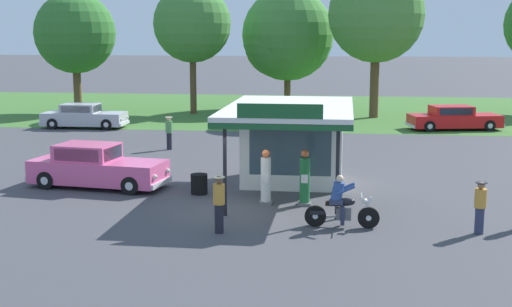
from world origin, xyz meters
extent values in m
plane|color=#424247|center=(0.00, 0.00, 0.00)|extent=(300.00, 300.00, 0.00)
cube|color=#3D6B2D|center=(0.00, 30.00, 0.00)|extent=(120.00, 24.00, 0.01)
cube|color=silver|center=(1.48, 4.52, 1.50)|extent=(3.69, 3.29, 2.99)
cube|color=#384C56|center=(1.48, 2.90, 1.56)|extent=(2.95, 0.05, 1.92)
cube|color=silver|center=(1.48, 2.64, 3.07)|extent=(4.39, 7.56, 0.16)
cube|color=#195128|center=(1.48, 2.64, 2.89)|extent=(4.39, 7.56, 0.18)
cube|color=#195128|center=(1.48, -1.11, 3.37)|extent=(2.58, 0.08, 0.44)
cylinder|color=black|center=(3.23, -0.74, 1.50)|extent=(0.12, 0.12, 2.99)
cylinder|color=black|center=(-0.26, -0.74, 1.50)|extent=(0.12, 0.12, 2.99)
cube|color=slate|center=(0.83, 0.94, 0.05)|extent=(0.44, 0.44, 0.10)
cylinder|color=silver|center=(0.83, 0.94, 0.84)|extent=(0.34, 0.34, 1.48)
cube|color=white|center=(0.83, 0.76, 0.91)|extent=(0.22, 0.02, 0.28)
sphere|color=orange|center=(0.83, 0.94, 1.72)|extent=(0.26, 0.26, 0.26)
cube|color=slate|center=(2.14, 0.94, 0.05)|extent=(0.44, 0.44, 0.10)
cylinder|color=#1E6B33|center=(2.14, 0.94, 0.85)|extent=(0.34, 0.34, 1.51)
cube|color=white|center=(2.14, 0.76, 0.93)|extent=(0.22, 0.02, 0.28)
sphere|color=orange|center=(2.14, 0.94, 1.75)|extent=(0.26, 0.26, 0.26)
cylinder|color=black|center=(4.17, -1.63, 0.32)|extent=(0.64, 0.10, 0.64)
cylinder|color=silver|center=(4.17, -1.63, 0.32)|extent=(0.16, 0.12, 0.16)
cylinder|color=black|center=(2.61, -1.64, 0.32)|extent=(0.64, 0.10, 0.64)
cylinder|color=silver|center=(2.61, -1.64, 0.32)|extent=(0.16, 0.12, 0.16)
ellipsoid|color=black|center=(3.49, -1.64, 0.78)|extent=(0.56, 0.24, 0.24)
cube|color=#59595E|center=(3.44, -1.64, 0.42)|extent=(0.44, 0.24, 0.36)
cube|color=black|center=(3.14, -1.64, 0.72)|extent=(0.48, 0.26, 0.10)
cylinder|color=silver|center=(4.07, -1.63, 0.60)|extent=(0.37, 0.07, 0.71)
cylinder|color=silver|center=(3.95, -1.63, 0.98)|extent=(0.04, 0.70, 0.04)
sphere|color=silver|center=(4.05, -1.63, 0.82)|extent=(0.16, 0.16, 0.16)
cube|color=black|center=(2.66, -1.64, 0.44)|extent=(0.44, 0.18, 0.12)
cylinder|color=silver|center=(3.04, -1.50, 0.28)|extent=(0.70, 0.08, 0.18)
cube|color=#2D3351|center=(3.21, -1.64, 0.78)|extent=(0.40, 0.34, 0.14)
cylinder|color=#2D3351|center=(3.41, -1.48, 0.38)|extent=(0.12, 0.23, 0.56)
cylinder|color=#2D3351|center=(3.41, -1.80, 0.38)|extent=(0.12, 0.23, 0.56)
cylinder|color=#2D4C8C|center=(3.25, -1.64, 1.09)|extent=(0.41, 0.32, 0.60)
sphere|color=beige|center=(3.31, -1.64, 1.47)|extent=(0.22, 0.22, 0.22)
cylinder|color=#2D4C8C|center=(3.49, -1.44, 1.18)|extent=(0.54, 0.09, 0.31)
cylinder|color=#2D4C8C|center=(3.49, -1.84, 1.18)|extent=(0.54, 0.09, 0.31)
cube|color=#E55993|center=(-5.66, 2.73, 0.60)|extent=(5.21, 2.53, 0.84)
cube|color=#E55993|center=(-6.08, 2.79, 1.31)|extent=(2.32, 1.90, 0.59)
cube|color=#283847|center=(-5.06, 2.64, 1.31)|extent=(0.24, 1.42, 0.47)
cube|color=#283847|center=(-5.97, 3.57, 1.31)|extent=(1.78, 0.29, 0.45)
cube|color=#283847|center=(-6.20, 2.01, 1.31)|extent=(1.78, 0.29, 0.45)
cube|color=silver|center=(-3.15, 2.37, 0.30)|extent=(0.37, 1.74, 0.18)
cube|color=silver|center=(-8.16, 3.09, 0.30)|extent=(0.37, 1.74, 0.18)
sphere|color=white|center=(-3.06, 2.95, 0.64)|extent=(0.18, 0.18, 0.18)
sphere|color=white|center=(-3.23, 1.79, 0.64)|extent=(0.18, 0.18, 0.18)
cylinder|color=black|center=(-3.85, 3.33, 0.33)|extent=(0.68, 0.29, 0.66)
cylinder|color=silver|center=(-3.85, 3.33, 0.33)|extent=(0.33, 0.26, 0.30)
cylinder|color=black|center=(-4.10, 1.64, 0.33)|extent=(0.68, 0.29, 0.66)
cylinder|color=silver|center=(-4.10, 1.64, 0.33)|extent=(0.33, 0.26, 0.30)
cylinder|color=black|center=(-7.21, 3.82, 0.33)|extent=(0.68, 0.29, 0.66)
cylinder|color=silver|center=(-7.21, 3.82, 0.33)|extent=(0.33, 0.26, 0.30)
cylinder|color=black|center=(-7.46, 2.12, 0.33)|extent=(0.68, 0.29, 0.66)
cylinder|color=silver|center=(-7.46, 2.12, 0.33)|extent=(0.33, 0.26, 0.30)
cube|color=black|center=(-1.07, 22.36, 0.59)|extent=(5.31, 2.74, 0.81)
cube|color=black|center=(-1.20, 22.38, 1.28)|extent=(2.38, 1.95, 0.58)
cube|color=#283847|center=(-0.18, 22.17, 1.28)|extent=(0.32, 1.36, 0.46)
cube|color=#283847|center=(-1.04, 23.13, 1.28)|extent=(1.77, 0.39, 0.44)
cube|color=#283847|center=(-1.35, 21.63, 1.28)|extent=(1.77, 0.39, 0.44)
cube|color=silver|center=(1.43, 21.84, 0.30)|extent=(0.45, 1.67, 0.18)
cube|color=silver|center=(-3.58, 22.87, 0.30)|extent=(0.45, 1.67, 0.18)
sphere|color=white|center=(1.55, 22.39, 0.63)|extent=(0.18, 0.18, 0.18)
sphere|color=white|center=(1.33, 21.29, 0.63)|extent=(0.18, 0.18, 0.18)
cylinder|color=black|center=(0.77, 22.82, 0.33)|extent=(0.69, 0.33, 0.66)
cylinder|color=silver|center=(0.77, 22.82, 0.33)|extent=(0.34, 0.28, 0.30)
cylinder|color=black|center=(0.44, 21.20, 0.33)|extent=(0.69, 0.33, 0.66)
cylinder|color=silver|center=(0.44, 21.20, 0.33)|extent=(0.34, 0.28, 0.30)
cylinder|color=black|center=(-2.59, 23.51, 0.33)|extent=(0.69, 0.33, 0.66)
cylinder|color=silver|center=(-2.59, 23.51, 0.33)|extent=(0.34, 0.28, 0.30)
cylinder|color=black|center=(-2.92, 21.89, 0.33)|extent=(0.69, 0.33, 0.66)
cylinder|color=silver|center=(-2.92, 21.89, 0.33)|extent=(0.34, 0.28, 0.30)
cube|color=red|center=(9.85, 20.50, 0.54)|extent=(5.56, 2.96, 0.72)
cube|color=red|center=(9.64, 20.45, 1.16)|extent=(2.62, 2.12, 0.52)
cube|color=#283847|center=(10.75, 20.69, 1.16)|extent=(0.35, 1.46, 0.42)
cube|color=#283847|center=(9.47, 21.26, 1.16)|extent=(1.93, 0.44, 0.40)
cube|color=#283847|center=(9.81, 19.65, 1.16)|extent=(1.93, 0.44, 0.40)
cube|color=silver|center=(12.46, 21.05, 0.30)|extent=(0.49, 1.80, 0.18)
cube|color=silver|center=(7.24, 19.95, 0.30)|extent=(0.49, 1.80, 0.18)
sphere|color=white|center=(12.35, 21.65, 0.57)|extent=(0.18, 0.18, 0.18)
sphere|color=white|center=(12.60, 20.46, 0.57)|extent=(0.18, 0.18, 0.18)
cylinder|color=black|center=(11.42, 21.75, 0.33)|extent=(0.69, 0.33, 0.66)
cylinder|color=silver|center=(11.42, 21.75, 0.33)|extent=(0.34, 0.28, 0.30)
cylinder|color=black|center=(11.79, 20.00, 0.33)|extent=(0.69, 0.33, 0.66)
cylinder|color=silver|center=(11.79, 20.00, 0.33)|extent=(0.34, 0.28, 0.30)
cylinder|color=black|center=(7.91, 21.00, 0.33)|extent=(0.69, 0.33, 0.66)
cylinder|color=silver|center=(7.91, 21.00, 0.33)|extent=(0.34, 0.28, 0.30)
cylinder|color=black|center=(8.28, 19.25, 0.33)|extent=(0.69, 0.33, 0.66)
cylinder|color=silver|center=(8.28, 19.25, 0.33)|extent=(0.34, 0.28, 0.30)
cube|color=#B7B7BC|center=(-12.24, 18.46, 0.56)|extent=(4.91, 2.02, 0.76)
cube|color=#B7B7BC|center=(-12.46, 18.46, 1.19)|extent=(2.13, 1.73, 0.52)
cube|color=#283847|center=(-11.43, 18.48, 1.19)|extent=(0.07, 1.50, 0.41)
cube|color=#283847|center=(-12.47, 19.29, 1.19)|extent=(1.78, 0.07, 0.39)
cube|color=#283847|center=(-12.44, 17.63, 1.19)|extent=(1.78, 0.07, 0.39)
cube|color=silver|center=(-9.77, 18.51, 0.30)|extent=(0.16, 1.83, 0.18)
cube|color=silver|center=(-14.70, 18.41, 0.30)|extent=(0.16, 1.83, 0.18)
sphere|color=white|center=(-9.77, 19.13, 0.60)|extent=(0.18, 0.18, 0.18)
sphere|color=white|center=(-9.75, 17.90, 0.60)|extent=(0.18, 0.18, 0.18)
cylinder|color=black|center=(-10.60, 19.40, 0.33)|extent=(0.66, 0.21, 0.66)
cylinder|color=silver|center=(-10.60, 19.40, 0.33)|extent=(0.30, 0.23, 0.30)
cylinder|color=black|center=(-10.56, 17.59, 0.33)|extent=(0.66, 0.21, 0.66)
cylinder|color=silver|center=(-10.56, 17.59, 0.33)|extent=(0.30, 0.23, 0.30)
cylinder|color=black|center=(-13.91, 19.33, 0.33)|extent=(0.66, 0.21, 0.66)
cylinder|color=silver|center=(-13.91, 19.33, 0.33)|extent=(0.30, 0.23, 0.30)
cylinder|color=black|center=(-13.87, 17.53, 0.33)|extent=(0.66, 0.21, 0.66)
cylinder|color=silver|center=(-13.87, 17.53, 0.33)|extent=(0.30, 0.23, 0.30)
cylinder|color=black|center=(-5.15, 11.30, 0.41)|extent=(0.26, 0.26, 0.83)
cylinder|color=#4C8C4C|center=(-5.15, 11.30, 1.12)|extent=(0.34, 0.34, 0.59)
sphere|color=beige|center=(-5.15, 11.30, 1.53)|extent=(0.22, 0.22, 0.22)
cylinder|color=beige|center=(-5.15, 11.30, 1.61)|extent=(0.36, 0.36, 0.02)
cylinder|color=black|center=(-0.11, -2.65, 0.42)|extent=(0.26, 0.26, 0.84)
cylinder|color=gold|center=(-0.11, -2.65, 1.14)|extent=(0.34, 0.34, 0.60)
sphere|color=brown|center=(-0.11, -2.65, 1.56)|extent=(0.23, 0.23, 0.23)
cylinder|color=beige|center=(-0.11, -2.65, 1.64)|extent=(0.37, 0.37, 0.02)
cylinder|color=#2D3351|center=(7.30, -1.80, 0.39)|extent=(0.26, 0.26, 0.77)
cylinder|color=gold|center=(7.30, -1.80, 1.04)|extent=(0.34, 0.34, 0.55)
sphere|color=#9E704C|center=(7.30, -1.80, 1.42)|extent=(0.21, 0.21, 0.21)
cylinder|color=black|center=(7.30, -1.80, 1.49)|extent=(0.33, 0.33, 0.02)
cylinder|color=brown|center=(5.31, 25.96, 2.24)|extent=(0.60, 0.60, 4.48)
sphere|color=#4C893D|center=(5.31, 25.96, 6.88)|extent=(6.39, 6.39, 6.39)
sphere|color=#4C893D|center=(5.42, 26.92, 6.24)|extent=(3.97, 3.97, 3.97)
cylinder|color=brown|center=(-0.95, 30.44, 1.49)|extent=(0.48, 0.48, 2.98)
sphere|color=#427F38|center=(-0.95, 30.44, 5.53)|extent=(6.80, 6.80, 6.80)
sphere|color=#427F38|center=(-1.68, 29.75, 4.85)|extent=(4.80, 4.80, 4.80)
cylinder|color=brown|center=(-15.63, 26.05, 1.77)|extent=(0.55, 0.55, 3.53)
sphere|color=#33702D|center=(-15.63, 26.05, 5.67)|extent=(5.69, 5.69, 5.69)
sphere|color=#33702D|center=(-16.04, 26.16, 5.10)|extent=(3.07, 3.07, 3.07)
cylinder|color=brown|center=(-7.31, 26.64, 2.14)|extent=(0.45, 0.45, 4.27)
sphere|color=#427F38|center=(-7.31, 26.64, 6.31)|extent=(5.42, 5.42, 5.42)
cylinder|color=black|center=(-1.70, 2.09, 0.09)|extent=(0.60, 0.60, 0.18)
cylinder|color=black|center=(-1.70, 2.09, 0.27)|extent=(0.60, 0.60, 0.18)
cylinder|color=black|center=(-1.70, 2.09, 0.45)|extent=(0.60, 0.60, 0.18)
cylinder|color=black|center=(-1.70, 2.09, 0.63)|extent=(0.60, 0.60, 0.18)
camera|label=1|loc=(3.44, -21.76, 5.69)|focal=48.96mm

